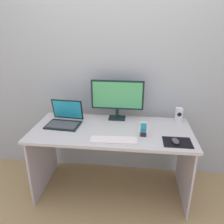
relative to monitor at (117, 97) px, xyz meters
The scene contains 10 objects.
ground_plane 1.02m from the monitor, 96.27° to the right, with size 8.00×8.00×0.00m, color tan.
wall_back 0.32m from the monitor, 99.65° to the left, with size 6.00×0.04×2.50m, color #A6ACAD.
desk 0.48m from the monitor, 96.27° to the right, with size 1.58×0.72×0.74m.
monitor is the anchor object (origin of this frame).
speaker_right 0.68m from the monitor, ahead, with size 0.07×0.07×0.15m.
laptop 0.60m from the monitor, 158.70° to the right, with size 0.35×0.31×0.24m.
keyboard_external 0.56m from the monitor, 88.23° to the right, with size 0.42×0.13×0.01m, color white.
mousepad 0.79m from the monitor, 39.43° to the right, with size 0.25×0.20×0.00m, color black.
mouse 0.78m from the monitor, 41.39° to the right, with size 0.06×0.10×0.04m, color #4F404E.
phone_in_dock 0.50m from the monitor, 52.95° to the right, with size 0.06×0.06×0.14m.
Camera 1 is at (0.23, -1.97, 1.70)m, focal length 35.55 mm.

